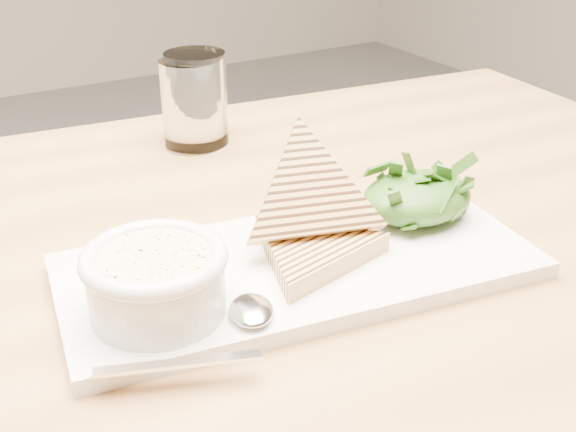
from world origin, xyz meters
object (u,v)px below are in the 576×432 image
soup_bowl (157,289)px  glass_far (197,99)px  table_top (227,280)px  platter (299,266)px  glass_near (191,104)px

soup_bowl → glass_far: 0.41m
table_top → soup_bowl: 0.13m
soup_bowl → glass_far: (0.20, 0.36, 0.02)m
table_top → glass_far: bearing=70.3°
soup_bowl → platter: bearing=5.9°
platter → soup_bowl: soup_bowl is taller
platter → table_top: bearing=132.7°
platter → glass_far: bearing=80.6°
platter → glass_near: bearing=82.4°
glass_near → table_top: bearing=-108.1°
glass_far → platter: bearing=-99.4°
platter → soup_bowl: bearing=-174.1°
glass_near → platter: bearing=-97.6°
table_top → soup_bowl: (-0.09, -0.07, 0.06)m
platter → soup_bowl: (-0.14, -0.01, 0.03)m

